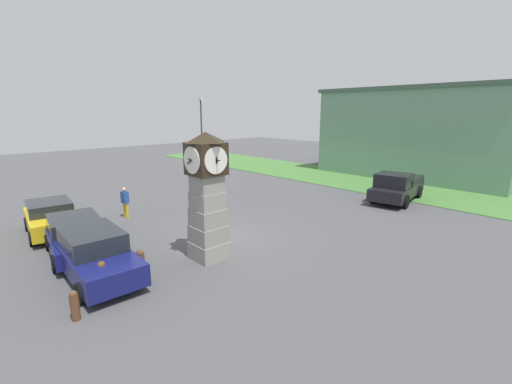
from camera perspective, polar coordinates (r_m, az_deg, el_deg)
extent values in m
plane|color=#4C4C4F|center=(15.42, -4.65, -7.68)|extent=(87.42, 87.42, 0.00)
cube|color=gray|center=(13.44, -7.83, -9.51)|extent=(1.21, 1.21, 0.65)
cube|color=gray|center=(13.20, -7.91, -6.90)|extent=(1.14, 1.14, 0.65)
cube|color=gray|center=(13.00, -8.01, -4.20)|extent=(1.08, 1.08, 0.65)
cube|color=gray|center=(12.82, -8.10, -1.42)|extent=(1.02, 1.02, 0.65)
cube|color=gray|center=(12.67, -8.19, 1.43)|extent=(0.96, 0.96, 0.65)
cube|color=#2D2316|center=(12.52, -8.33, 5.51)|extent=(1.17, 1.17, 1.17)
cylinder|color=white|center=(12.87, -6.10, 5.78)|extent=(0.96, 0.04, 0.96)
cube|color=black|center=(12.89, -5.99, 5.80)|extent=(0.06, 0.22, 0.07)
cube|color=black|center=(12.89, -5.99, 5.80)|extent=(0.04, 0.17, 0.35)
cylinder|color=white|center=(12.19, -10.68, 5.21)|extent=(0.96, 0.04, 0.96)
cube|color=black|center=(12.17, -10.80, 5.20)|extent=(0.06, 0.20, 0.15)
cube|color=black|center=(12.17, -10.80, 5.20)|extent=(0.04, 0.31, 0.25)
cylinder|color=white|center=(12.03, -6.67, 5.25)|extent=(0.04, 0.96, 0.96)
cube|color=black|center=(12.00, -6.59, 5.23)|extent=(0.04, 0.06, 0.22)
cube|color=black|center=(12.00, -6.59, 5.23)|extent=(0.36, 0.04, 0.08)
cylinder|color=white|center=(13.02, -9.86, 5.75)|extent=(0.04, 0.96, 0.96)
cube|color=black|center=(13.04, -9.94, 5.76)|extent=(0.17, 0.06, 0.19)
cube|color=black|center=(13.04, -9.94, 5.76)|extent=(0.33, 0.04, 0.22)
pyramid|color=#2D2316|center=(12.44, -8.45, 9.04)|extent=(1.23, 1.23, 0.38)
cylinder|color=brown|center=(10.85, -27.93, -16.67)|extent=(0.23, 0.23, 0.72)
sphere|color=brown|center=(10.67, -28.17, -14.81)|extent=(0.21, 0.21, 0.21)
cylinder|color=brown|center=(11.73, -24.13, -13.35)|extent=(0.27, 0.27, 0.94)
sphere|color=brown|center=(11.52, -24.38, -11.06)|extent=(0.24, 0.24, 0.24)
cylinder|color=brown|center=(12.54, -18.67, -11.51)|extent=(0.29, 0.29, 0.78)
sphere|color=brown|center=(12.37, -18.82, -9.67)|extent=(0.27, 0.27, 0.27)
cube|color=gold|center=(18.33, -30.90, -4.12)|extent=(4.02, 2.27, 0.70)
cube|color=#1E2328|center=(18.46, -31.22, -2.10)|extent=(2.28, 1.95, 0.50)
cylinder|color=black|center=(17.38, -27.39, -5.63)|extent=(0.66, 0.28, 0.64)
cylinder|color=black|center=(17.22, -33.27, -6.50)|extent=(0.66, 0.28, 0.64)
cylinder|color=black|center=(19.64, -28.62, -3.70)|extent=(0.66, 0.28, 0.64)
cylinder|color=black|center=(19.51, -33.81, -4.45)|extent=(0.66, 0.28, 0.64)
cube|color=navy|center=(15.21, -27.66, -7.22)|extent=(4.18, 2.38, 0.60)
cube|color=#1E2328|center=(15.31, -28.07, -4.73)|extent=(2.39, 2.00, 0.62)
cylinder|color=black|center=(14.28, -23.23, -9.13)|extent=(0.66, 0.30, 0.64)
cylinder|color=black|center=(14.08, -30.45, -10.25)|extent=(0.66, 0.30, 0.64)
cylinder|color=black|center=(16.56, -25.12, -6.27)|extent=(0.66, 0.30, 0.64)
cylinder|color=black|center=(16.39, -31.31, -7.18)|extent=(0.66, 0.30, 0.64)
cube|color=navy|center=(12.88, -25.00, -10.29)|extent=(4.43, 1.97, 0.71)
cube|color=#1E2328|center=(12.94, -25.71, -7.05)|extent=(2.46, 1.76, 0.63)
cylinder|color=black|center=(12.06, -18.91, -12.95)|extent=(0.65, 0.24, 0.64)
cylinder|color=black|center=(11.62, -27.11, -14.78)|extent=(0.65, 0.24, 0.64)
cylinder|color=black|center=(14.42, -23.10, -8.91)|extent=(0.65, 0.24, 0.64)
cylinder|color=black|center=(14.06, -29.93, -10.23)|extent=(0.65, 0.24, 0.64)
cube|color=black|center=(23.31, 22.44, 0.36)|extent=(2.78, 5.40, 0.70)
cube|color=black|center=(22.32, 21.97, 1.83)|extent=(2.15, 2.08, 0.80)
cube|color=black|center=(24.19, 23.23, 2.01)|extent=(2.41, 3.11, 0.36)
cylinder|color=black|center=(21.69, 23.63, -1.48)|extent=(0.40, 0.83, 0.80)
cylinder|color=black|center=(22.20, 18.93, -0.76)|extent=(0.40, 0.83, 0.80)
cylinder|color=black|center=(24.63, 25.48, 0.00)|extent=(0.40, 0.83, 0.80)
cylinder|color=black|center=(25.08, 21.29, 0.61)|extent=(0.40, 0.83, 0.80)
cylinder|color=gold|center=(19.48, -21.03, -2.81)|extent=(0.14, 0.14, 0.81)
cylinder|color=gold|center=(19.32, -20.70, -2.91)|extent=(0.14, 0.14, 0.81)
cube|color=#264CA5|center=(19.22, -21.04, -0.81)|extent=(0.44, 0.32, 0.61)
sphere|color=tan|center=(19.13, -21.14, 0.39)|extent=(0.22, 0.22, 0.22)
cylinder|color=#333338|center=(34.16, -9.03, 9.36)|extent=(0.14, 0.14, 6.56)
cube|color=silver|center=(34.10, -9.24, 15.06)|extent=(0.50, 0.24, 0.24)
cube|color=gray|center=(34.72, 26.67, 8.71)|extent=(15.26, 11.67, 7.17)
cube|color=#405849|center=(34.71, 27.32, 14.84)|extent=(15.72, 12.02, 0.30)
cube|color=#477A38|center=(29.14, 17.21, 1.81)|extent=(52.45, 7.65, 0.04)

